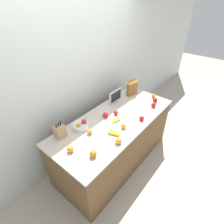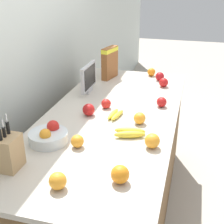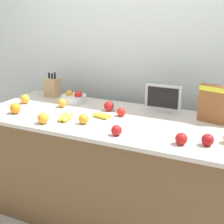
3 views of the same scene
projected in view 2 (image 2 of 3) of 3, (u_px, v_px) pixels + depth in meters
name	position (u px, v px, depth m)	size (l,w,h in m)	color
ground_plane	(111.00, 213.00, 2.52)	(14.00, 14.00, 0.00)	#B2A899
wall_back	(18.00, 49.00, 2.14)	(9.00, 0.06, 2.60)	silver
counter	(111.00, 168.00, 2.34)	(2.08, 0.89, 0.88)	brown
knife_block	(7.00, 152.00, 1.55)	(0.13, 0.12, 0.28)	tan
small_monitor	(89.00, 77.00, 2.50)	(0.30, 0.03, 0.23)	#B7B7BC
cereal_box	(110.00, 61.00, 2.82)	(0.22, 0.11, 0.29)	brown
fruit_bowl	(49.00, 136.00, 1.80)	(0.23, 0.23, 0.11)	silver
banana_bunch_left	(130.00, 133.00, 1.87)	(0.13, 0.20, 0.04)	yellow
banana_bunch_right	(115.00, 115.00, 2.12)	(0.18, 0.10, 0.03)	yellow
apple_rear	(162.00, 102.00, 2.27)	(0.07, 0.07, 0.07)	red
apple_by_knife_block	(106.00, 104.00, 2.25)	(0.07, 0.07, 0.07)	red
apple_middle	(164.00, 82.00, 2.65)	(0.08, 0.08, 0.08)	red
apple_leftmost	(89.00, 110.00, 2.13)	(0.08, 0.08, 0.08)	red
apple_front	(160.00, 77.00, 2.80)	(0.08, 0.08, 0.08)	#A31419
orange_mid_right	(151.00, 72.00, 2.93)	(0.07, 0.07, 0.07)	orange
orange_front_center	(140.00, 118.00, 2.02)	(0.08, 0.08, 0.08)	orange
orange_mid_left	(58.00, 181.00, 1.42)	(0.08, 0.08, 0.08)	orange
orange_front_left	(152.00, 141.00, 1.74)	(0.09, 0.09, 0.09)	orange
orange_near_bowl	(77.00, 141.00, 1.75)	(0.07, 0.07, 0.07)	orange
orange_back_center	(120.00, 174.00, 1.46)	(0.09, 0.09, 0.09)	orange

